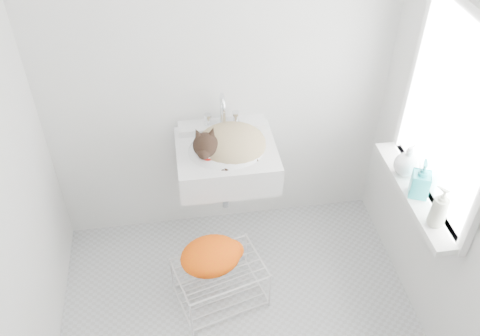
{
  "coord_description": "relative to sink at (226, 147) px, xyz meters",
  "views": [
    {
      "loc": [
        -0.28,
        -1.76,
        2.83
      ],
      "look_at": [
        0.06,
        0.5,
        0.88
      ],
      "focal_mm": 39.0,
      "sensor_mm": 36.0,
      "label": 1
    }
  ],
  "objects": [
    {
      "name": "windowsill",
      "position": [
        1.0,
        -0.54,
        -0.02
      ],
      "size": [
        0.16,
        0.88,
        0.04
      ],
      "primitive_type": "cube",
      "color": "white",
      "rests_on": "right_wall"
    },
    {
      "name": "cat",
      "position": [
        0.01,
        -0.02,
        0.04
      ],
      "size": [
        0.45,
        0.36,
        0.28
      ],
      "rotation": [
        0.0,
        0.0,
        0.03
      ],
      "color": "tan",
      "rests_on": "sink"
    },
    {
      "name": "sink",
      "position": [
        0.0,
        0.0,
        0.0
      ],
      "size": [
        0.61,
        0.54,
        0.25
      ],
      "primitive_type": "cube",
      "color": "white",
      "rests_on": "back_wall"
    },
    {
      "name": "back_wall",
      "position": [
        -0.01,
        0.26,
        0.4
      ],
      "size": [
        2.2,
        0.02,
        2.5
      ],
      "primitive_type": "cube",
      "color": "silver",
      "rests_on": "ground"
    },
    {
      "name": "floor",
      "position": [
        -0.01,
        -0.74,
        -0.85
      ],
      "size": [
        2.2,
        2.0,
        0.02
      ],
      "primitive_type": "cube",
      "color": "#B1B4B6",
      "rests_on": "ground"
    },
    {
      "name": "faucet",
      "position": [
        -0.0,
        0.18,
        0.14
      ],
      "size": [
        0.22,
        0.16,
        0.22
      ],
      "primitive_type": null,
      "color": "silver",
      "rests_on": "sink"
    },
    {
      "name": "bottle_b",
      "position": [
        0.99,
        -0.57,
        0.0
      ],
      "size": [
        0.13,
        0.13,
        0.22
      ],
      "primitive_type": "imported",
      "rotation": [
        0.0,
        0.0,
        2.73
      ],
      "color": "teal",
      "rests_on": "windowsill"
    },
    {
      "name": "window_glass",
      "position": [
        1.07,
        -0.54,
        0.5
      ],
      "size": [
        0.01,
        0.8,
        1.0
      ],
      "primitive_type": "cube",
      "color": "white",
      "rests_on": "right_wall"
    },
    {
      "name": "window_frame",
      "position": [
        1.06,
        -0.54,
        0.5
      ],
      "size": [
        0.04,
        0.9,
        1.1
      ],
      "primitive_type": "cube",
      "color": "white",
      "rests_on": "right_wall"
    },
    {
      "name": "towel",
      "position": [
        -0.16,
        -0.45,
        -0.51
      ],
      "size": [
        0.43,
        0.34,
        0.16
      ],
      "primitive_type": "ellipsoid",
      "rotation": [
        0.0,
        0.0,
        0.22
      ],
      "color": "#D18400",
      "rests_on": "wire_rack"
    },
    {
      "name": "right_wall",
      "position": [
        1.09,
        -0.74,
        0.4
      ],
      "size": [
        0.02,
        2.0,
        2.5
      ],
      "primitive_type": "cube",
      "color": "silver",
      "rests_on": "ground"
    },
    {
      "name": "bottle_a",
      "position": [
        0.99,
        -0.8,
        0.0
      ],
      "size": [
        0.11,
        0.11,
        0.2
      ],
      "primitive_type": "imported",
      "rotation": [
        0.0,
        0.0,
        3.75
      ],
      "color": "beige",
      "rests_on": "windowsill"
    },
    {
      "name": "wire_rack",
      "position": [
        -0.11,
        -0.48,
        -0.7
      ],
      "size": [
        0.59,
        0.49,
        0.31
      ],
      "primitive_type": "cube",
      "rotation": [
        0.0,
        0.0,
        0.27
      ],
      "color": "silver",
      "rests_on": "floor"
    },
    {
      "name": "bottle_c",
      "position": [
        0.99,
        -0.39,
        0.0
      ],
      "size": [
        0.19,
        0.19,
        0.19
      ],
      "primitive_type": "imported",
      "rotation": [
        0.0,
        0.0,
        2.04
      ],
      "color": "white",
      "rests_on": "windowsill"
    }
  ]
}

